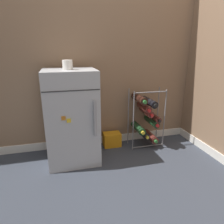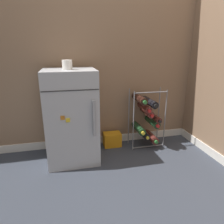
% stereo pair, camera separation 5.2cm
% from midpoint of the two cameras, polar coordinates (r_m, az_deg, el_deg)
% --- Properties ---
extents(ground_plane, '(14.00, 14.00, 0.00)m').
position_cam_midpoint_polar(ground_plane, '(2.04, 5.84, -15.59)').
color(ground_plane, '#333842').
extents(wall_back, '(6.87, 0.07, 2.50)m').
position_cam_midpoint_polar(wall_back, '(2.32, 1.44, 20.71)').
color(wall_back, '#84664C').
rests_on(wall_back, ground_plane).
extents(mini_fridge, '(0.50, 0.48, 0.93)m').
position_cam_midpoint_polar(mini_fridge, '(2.03, -10.71, -1.30)').
color(mini_fridge, '#B7BABF').
rests_on(mini_fridge, ground_plane).
extents(wine_rack, '(0.39, 0.32, 0.68)m').
position_cam_midpoint_polar(wine_rack, '(2.36, 10.48, -1.48)').
color(wine_rack, slate).
rests_on(wine_rack, ground_plane).
extents(soda_box, '(0.20, 0.14, 0.16)m').
position_cam_midpoint_polar(soda_box, '(2.40, 0.67, -7.84)').
color(soda_box, orange).
rests_on(soda_box, ground_plane).
extents(fridge_top_cup, '(0.09, 0.09, 0.09)m').
position_cam_midpoint_polar(fridge_top_cup, '(1.91, -11.89, 13.09)').
color(fridge_top_cup, silver).
rests_on(fridge_top_cup, mini_fridge).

